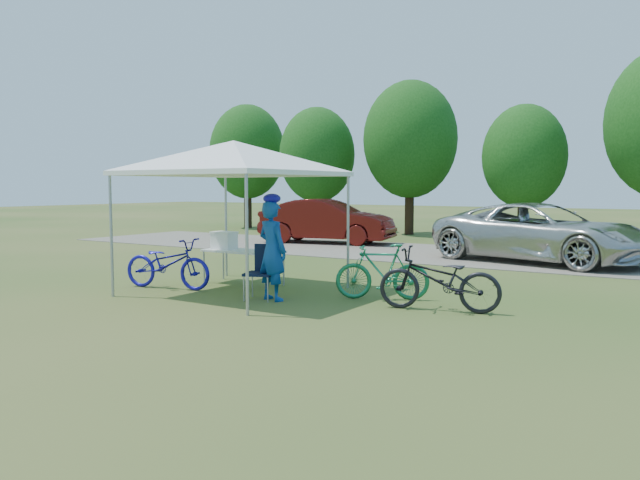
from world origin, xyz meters
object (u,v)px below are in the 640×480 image
(bike_green, at_px, (382,272))
(bike_dark, at_px, (439,279))
(sedan, at_px, (327,221))
(cooler, at_px, (224,240))
(bike_blue, at_px, (168,263))
(folding_chair, at_px, (264,267))
(minivan, at_px, (541,233))
(folding_table, at_px, (243,252))
(cyclist, at_px, (272,251))

(bike_green, bearing_deg, bike_dark, 45.04)
(sedan, bearing_deg, bike_green, -154.60)
(cooler, bearing_deg, bike_blue, -106.72)
(folding_chair, height_order, minivan, minivan)
(folding_table, distance_m, cyclist, 1.90)
(folding_chair, relative_size, bike_blue, 0.51)
(cyclist, xyz_separation_m, bike_dark, (2.71, 0.62, -0.35))
(cooler, bearing_deg, bike_dark, -5.83)
(bike_blue, relative_size, sedan, 0.41)
(cooler, bearing_deg, folding_chair, -30.48)
(folding_table, distance_m, bike_blue, 1.46)
(bike_blue, xyz_separation_m, sedan, (-2.38, 9.53, 0.28))
(cyclist, bearing_deg, minivan, -94.35)
(cyclist, distance_m, minivan, 8.21)
(folding_table, distance_m, sedan, 8.94)
(folding_chair, bearing_deg, cooler, 130.92)
(cooler, bearing_deg, sedan, 108.15)
(folding_table, bearing_deg, bike_blue, -125.31)
(folding_table, xyz_separation_m, cooler, (-0.49, -0.00, 0.22))
(cyclist, xyz_separation_m, bike_blue, (-2.38, -0.08, -0.36))
(folding_chair, relative_size, bike_dark, 0.50)
(bike_green, distance_m, bike_dark, 1.26)
(cyclist, distance_m, bike_green, 1.89)
(cooler, distance_m, minivan, 8.12)
(cyclist, bearing_deg, sedan, -49.29)
(bike_green, bearing_deg, cyclist, -80.31)
(folding_table, xyz_separation_m, folding_chair, (1.32, -1.06, -0.07))
(cyclist, relative_size, sedan, 0.38)
(bike_dark, relative_size, minivan, 0.35)
(bike_green, height_order, sedan, sedan)
(folding_chair, distance_m, bike_dark, 2.99)
(bike_blue, relative_size, minivan, 0.34)
(minivan, relative_size, sedan, 1.20)
(folding_table, xyz_separation_m, cyclist, (1.54, -1.10, 0.21))
(bike_dark, distance_m, sedan, 11.56)
(bike_green, height_order, minivan, minivan)
(bike_blue, bearing_deg, bike_dark, -93.38)
(folding_table, xyz_separation_m, bike_blue, (-0.84, -1.19, -0.15))
(cooler, xyz_separation_m, bike_green, (3.55, -0.05, -0.37))
(folding_table, relative_size, bike_green, 1.03)
(cooler, distance_m, bike_dark, 4.77)
(bike_blue, bearing_deg, minivan, -43.48)
(folding_chair, distance_m, bike_blue, 2.17)
(folding_chair, bearing_deg, minivan, 51.54)
(minivan, bearing_deg, bike_blue, 161.98)
(cyclist, relative_size, minivan, 0.31)
(folding_chair, distance_m, cooler, 2.11)
(bike_dark, bearing_deg, cooler, -107.61)
(folding_table, height_order, bike_blue, bike_blue)
(minivan, bearing_deg, sedan, 91.51)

